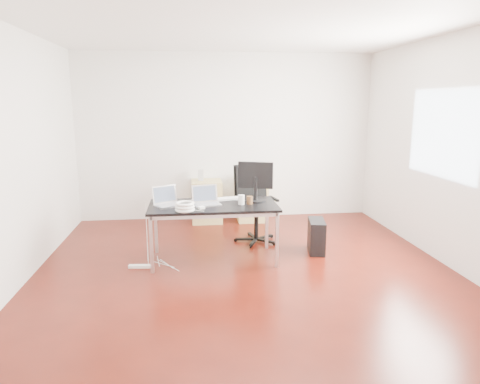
{
  "coord_description": "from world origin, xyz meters",
  "views": [
    {
      "loc": [
        -0.63,
        -4.81,
        1.98
      ],
      "look_at": [
        0.0,
        0.55,
        0.85
      ],
      "focal_mm": 32.0,
      "sensor_mm": 36.0,
      "label": 1
    }
  ],
  "objects": [
    {
      "name": "navy_garment",
      "position": [
        0.37,
        2.2,
        0.74
      ],
      "size": [
        0.31,
        0.26,
        0.09
      ],
      "primitive_type": "cube",
      "rotation": [
        0.0,
        0.0,
        -0.06
      ],
      "color": "black",
      "rests_on": "filing_cabinet_right"
    },
    {
      "name": "speaker",
      "position": [
        -0.46,
        2.27,
        0.79
      ],
      "size": [
        0.09,
        0.08,
        0.18
      ],
      "primitive_type": "cube",
      "rotation": [
        0.0,
        0.0,
        -0.01
      ],
      "color": "#9E9E9E",
      "rests_on": "filing_cabinet_left"
    },
    {
      "name": "laptop_left",
      "position": [
        -0.92,
        0.44,
        0.79
      ],
      "size": [
        0.41,
        0.39,
        0.23
      ],
      "rotation": [
        0.0,
        0.0,
        0.54
      ],
      "color": "silver",
      "rests_on": "desk"
    },
    {
      "name": "room_shell",
      "position": [
        0.04,
        0.0,
        1.4
      ],
      "size": [
        5.0,
        5.0,
        5.0
      ],
      "color": "#3D0D06",
      "rests_on": "ground"
    },
    {
      "name": "power_adapter",
      "position": [
        -0.51,
        0.2,
        0.74
      ],
      "size": [
        0.09,
        0.09,
        0.03
      ],
      "primitive_type": "cube",
      "rotation": [
        0.0,
        0.0,
        0.43
      ],
      "color": "white",
      "rests_on": "desk"
    },
    {
      "name": "wastebasket",
      "position": [
        -0.28,
        2.13,
        0.14
      ],
      "size": [
        0.26,
        0.26,
        0.28
      ],
      "primitive_type": "cylinder",
      "rotation": [
        0.0,
        0.0,
        -0.07
      ],
      "color": "black",
      "rests_on": "ground"
    },
    {
      "name": "power_strip",
      "position": [
        -1.26,
        0.23,
        0.02
      ],
      "size": [
        0.3,
        0.09,
        0.04
      ],
      "primitive_type": "cube",
      "rotation": [
        0.0,
        0.0,
        -0.1
      ],
      "color": "white",
      "rests_on": "ground"
    },
    {
      "name": "laptop_right",
      "position": [
        -0.44,
        0.43,
        0.79
      ],
      "size": [
        0.38,
        0.32,
        0.23
      ],
      "rotation": [
        0.0,
        0.0,
        0.21
      ],
      "color": "silver",
      "rests_on": "desk"
    },
    {
      "name": "cup_white",
      "position": [
        -0.0,
        0.36,
        0.79
      ],
      "size": [
        0.09,
        0.09,
        0.12
      ],
      "primitive_type": "cylinder",
      "rotation": [
        0.0,
        0.0,
        -0.08
      ],
      "color": "white",
      "rests_on": "desk"
    },
    {
      "name": "office_chair",
      "position": [
        0.28,
        1.14,
        0.61
      ],
      "size": [
        0.57,
        0.59,
        1.08
      ],
      "rotation": [
        0.0,
        0.0,
        0.22
      ],
      "color": "black",
      "rests_on": "ground"
    },
    {
      "name": "pc_tower",
      "position": [
        1.04,
        0.54,
        0.22
      ],
      "size": [
        0.28,
        0.48,
        0.44
      ],
      "primitive_type": "cube",
      "rotation": [
        0.0,
        0.0,
        -0.18
      ],
      "color": "black",
      "rests_on": "ground"
    },
    {
      "name": "cup_brown",
      "position": [
        0.1,
        0.37,
        0.78
      ],
      "size": [
        0.09,
        0.09,
        0.1
      ],
      "primitive_type": "cylinder",
      "rotation": [
        0.0,
        0.0,
        0.15
      ],
      "color": "brown",
      "rests_on": "desk"
    },
    {
      "name": "filing_cabinet_right",
      "position": [
        0.4,
        2.23,
        0.35
      ],
      "size": [
        0.5,
        0.5,
        0.7
      ],
      "primitive_type": "cube",
      "color": "tan",
      "rests_on": "ground"
    },
    {
      "name": "filing_cabinet_left",
      "position": [
        -0.37,
        2.23,
        0.35
      ],
      "size": [
        0.5,
        0.5,
        0.7
      ],
      "primitive_type": "cube",
      "color": "tan",
      "rests_on": "ground"
    },
    {
      "name": "cable_coil",
      "position": [
        -0.7,
        0.11,
        0.78
      ],
      "size": [
        0.24,
        0.24,
        0.11
      ],
      "rotation": [
        0.0,
        0.0,
        0.11
      ],
      "color": "white",
      "rests_on": "desk"
    },
    {
      "name": "desk",
      "position": [
        -0.36,
        0.4,
        0.68
      ],
      "size": [
        1.6,
        0.8,
        0.73
      ],
      "color": "black",
      "rests_on": "ground"
    },
    {
      "name": "keyboard",
      "position": [
        -0.16,
        0.66,
        0.74
      ],
      "size": [
        0.46,
        0.24,
        0.02
      ],
      "primitive_type": "cube",
      "rotation": [
        0.0,
        0.0,
        0.23
      ],
      "color": "white",
      "rests_on": "desk"
    },
    {
      "name": "monitor",
      "position": [
        0.2,
        0.53,
        1.01
      ],
      "size": [
        0.44,
        0.26,
        0.51
      ],
      "rotation": [
        0.0,
        0.0,
        -0.34
      ],
      "color": "black",
      "rests_on": "desk"
    }
  ]
}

